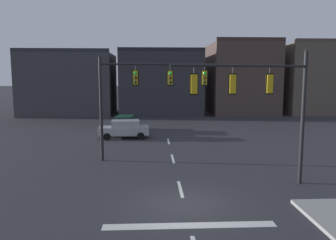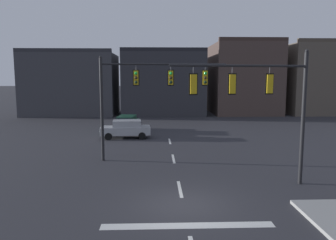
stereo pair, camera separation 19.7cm
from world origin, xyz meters
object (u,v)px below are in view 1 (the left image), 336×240
Objects in this scene: signal_mast_near_side at (263,96)px; car_lot_nearside at (124,129)px; car_lot_middle at (125,123)px; signal_mast_far_side at (142,88)px.

signal_mast_near_side is 1.50× the size of car_lot_nearside.
signal_mast_near_side reaches higher than car_lot_nearside.
car_lot_nearside is 3.62m from car_lot_middle.
car_lot_middle is (-0.22, 3.62, 0.00)m from car_lot_nearside.
signal_mast_near_side is 8.12m from signal_mast_far_side.
signal_mast_near_side is at bearing -64.50° from car_lot_middle.
signal_mast_near_side reaches higher than car_lot_middle.
signal_mast_far_side is at bearing 138.00° from signal_mast_near_side.
signal_mast_far_side is 1.78× the size of car_lot_nearside.
car_lot_middle is (-2.08, 11.57, -3.90)m from signal_mast_far_side.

